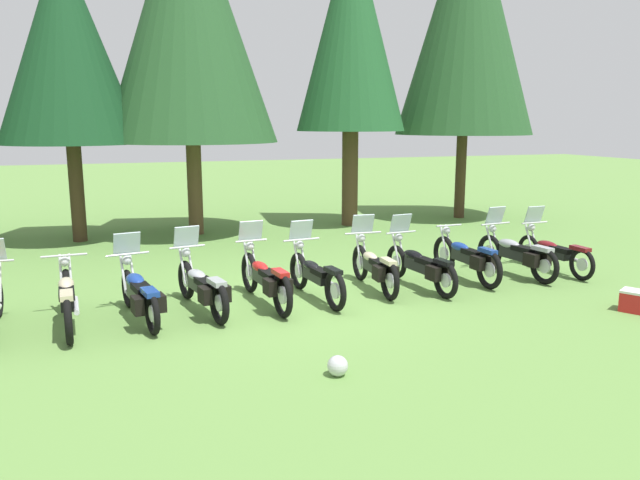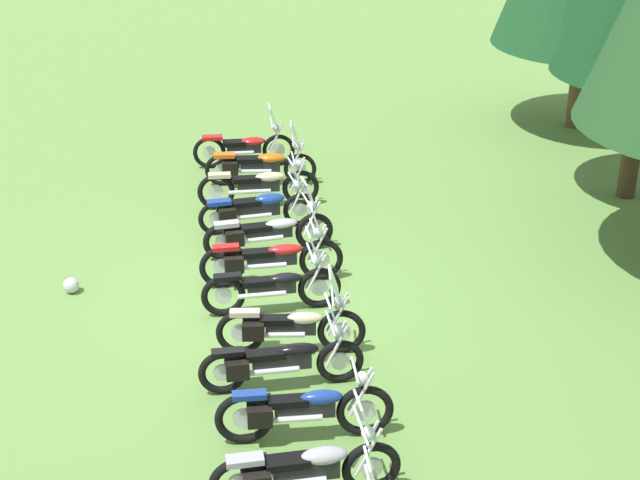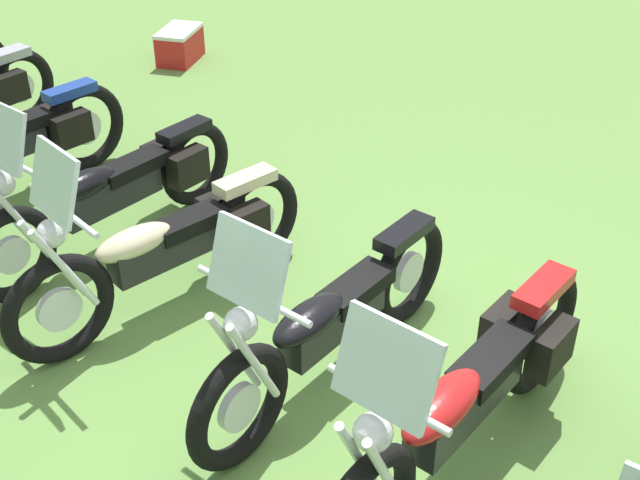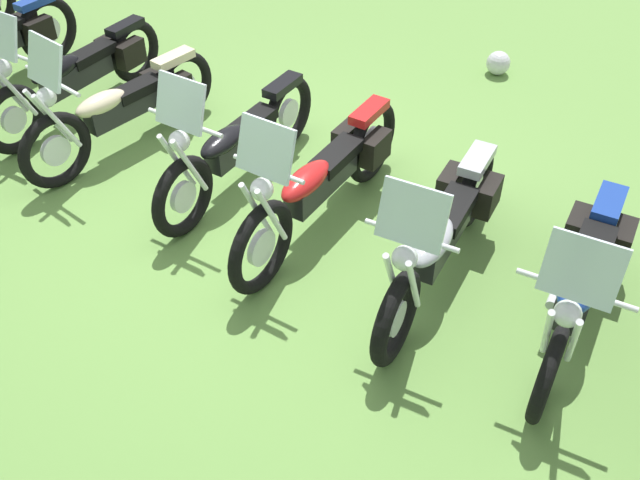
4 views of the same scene
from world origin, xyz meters
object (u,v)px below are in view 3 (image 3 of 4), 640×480
Objects in this scene: motorcycle_6 at (329,322)px; motorcycle_9 at (2,148)px; motorcycle_8 at (113,190)px; motorcycle_7 at (168,246)px; picnic_cooler at (180,45)px; motorcycle_5 at (468,397)px.

motorcycle_6 is 3.35m from motorcycle_9.
motorcycle_9 is at bearing -84.09° from motorcycle_8.
motorcycle_6 is 1.28m from motorcycle_7.
motorcycle_5 is at bearing 156.70° from picnic_cooler.
motorcycle_7 is 0.96× the size of motorcycle_9.
motorcycle_6 is at bearing 84.85° from motorcycle_8.
motorcycle_5 is 0.94m from motorcycle_6.
motorcycle_8 is 1.00× the size of motorcycle_9.
motorcycle_9 is (1.18, 0.25, 0.01)m from motorcycle_8.
motorcycle_7 is (2.20, 0.24, -0.02)m from motorcycle_5.
picnic_cooler is at bearing -123.89° from motorcycle_6.
motorcycle_9 reaches higher than picnic_cooler.
motorcycle_5 is 1.04× the size of motorcycle_8.
motorcycle_6 is 0.97× the size of motorcycle_9.
motorcycle_7 is 4.58m from picnic_cooler.
motorcycle_6 is at bearing 152.47° from picnic_cooler.
motorcycle_9 is at bearing -85.36° from motorcycle_7.
motorcycle_9 is 3.34× the size of picnic_cooler.
motorcycle_9 is at bearing 118.92° from picnic_cooler.
motorcycle_6 reaches higher than motorcycle_8.
motorcycle_5 is 1.10× the size of motorcycle_7.
motorcycle_8 is 1.21m from motorcycle_9.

